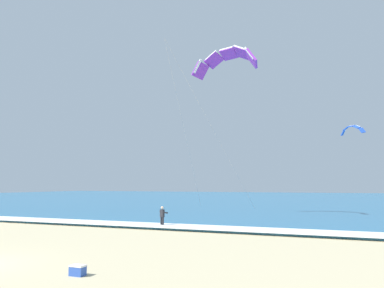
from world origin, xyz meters
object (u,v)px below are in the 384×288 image
Objects in this scene: kitesurfer at (162,216)px; kite_primary at (226,59)px; kite_distant at (352,129)px; cooler_box at (78,270)px; surfboard at (162,227)px.

kite_primary is at bearing 73.37° from kitesurfer.
cooler_box is (-12.50, -56.28, -12.71)m from kite_distant.
kite_primary is 28.54× the size of cooler_box.
kitesurfer is at bearing -106.63° from kite_primary.
cooler_box is (3.63, -14.88, -0.74)m from kitesurfer.
kitesurfer is 46.01m from kite_distant.
surfboard is 0.37× the size of kite_distant.
kite_primary reaches higher than kitesurfer.
kitesurfer is (0.01, 0.02, 0.91)m from surfboard.
kite_distant is 59.03m from cooler_box.
kitesurfer is 0.10× the size of kite_primary.
kitesurfer is at bearing -111.28° from kite_distant.
kite_distant is 6.77× the size of cooler_box.
surfboard is 0.91m from kitesurfer.
kitesurfer is at bearing 69.40° from surfboard.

